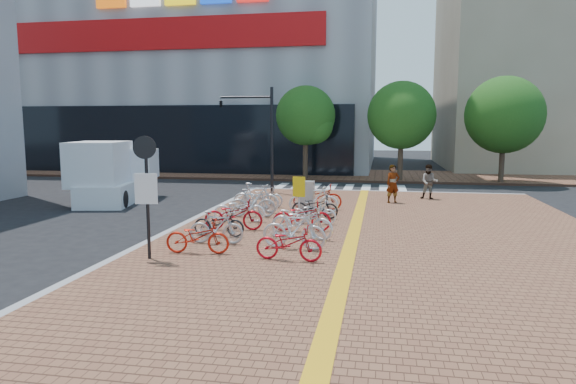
% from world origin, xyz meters
% --- Properties ---
extents(ground, '(120.00, 120.00, 0.00)m').
position_xyz_m(ground, '(0.00, 0.00, 0.00)').
color(ground, black).
rests_on(ground, ground).
extents(sidewalk, '(14.00, 34.00, 0.15)m').
position_xyz_m(sidewalk, '(3.00, -5.00, 0.07)').
color(sidewalk, brown).
rests_on(sidewalk, ground).
extents(tactile_strip, '(0.40, 34.00, 0.01)m').
position_xyz_m(tactile_strip, '(2.00, -5.00, 0.16)').
color(tactile_strip, gold).
rests_on(tactile_strip, sidewalk).
extents(kerb_west, '(0.25, 34.00, 0.15)m').
position_xyz_m(kerb_west, '(-4.00, -5.00, 0.08)').
color(kerb_west, gray).
rests_on(kerb_west, ground).
extents(kerb_north, '(14.00, 0.25, 0.15)m').
position_xyz_m(kerb_north, '(3.00, 12.00, 0.08)').
color(kerb_north, gray).
rests_on(kerb_north, ground).
extents(far_sidewalk, '(70.00, 8.00, 0.15)m').
position_xyz_m(far_sidewalk, '(0.00, 21.00, 0.07)').
color(far_sidewalk, brown).
rests_on(far_sidewalk, ground).
extents(department_store, '(36.00, 24.27, 28.00)m').
position_xyz_m(department_store, '(-15.99, 31.95, 13.98)').
color(department_store, gray).
rests_on(department_store, ground).
extents(building_beige, '(20.00, 18.00, 18.00)m').
position_xyz_m(building_beige, '(18.00, 32.00, 9.00)').
color(building_beige, gray).
rests_on(building_beige, ground).
extents(crosswalk, '(7.50, 4.00, 0.01)m').
position_xyz_m(crosswalk, '(0.50, 14.00, 0.01)').
color(crosswalk, silver).
rests_on(crosswalk, ground).
extents(street_trees, '(16.20, 4.60, 6.35)m').
position_xyz_m(street_trees, '(5.04, 17.45, 4.10)').
color(street_trees, '#38281E').
rests_on(street_trees, far_sidewalk).
extents(bike_0, '(1.78, 0.75, 0.91)m').
position_xyz_m(bike_0, '(-2.01, -2.39, 0.60)').
color(bike_0, red).
rests_on(bike_0, sidewalk).
extents(bike_1, '(1.63, 0.52, 0.97)m').
position_xyz_m(bike_1, '(-1.86, -1.22, 0.63)').
color(bike_1, '#B2B3B7').
rests_on(bike_1, sidewalk).
extents(bike_2, '(1.65, 0.61, 0.86)m').
position_xyz_m(bike_2, '(-2.10, -0.23, 0.58)').
color(bike_2, black).
rests_on(bike_2, sidewalk).
extents(bike_3, '(2.00, 0.93, 1.01)m').
position_xyz_m(bike_3, '(-1.94, 0.79, 0.66)').
color(bike_3, '#A10B14').
rests_on(bike_3, sidewalk).
extents(bike_4, '(1.92, 0.96, 0.96)m').
position_xyz_m(bike_4, '(-2.12, 2.17, 0.63)').
color(bike_4, white).
rests_on(bike_4, sidewalk).
extents(bike_5, '(1.82, 0.71, 1.06)m').
position_xyz_m(bike_5, '(-1.92, 3.26, 0.68)').
color(bike_5, '#ABABB0').
rests_on(bike_5, sidewalk).
extents(bike_6, '(2.01, 0.82, 1.18)m').
position_xyz_m(bike_6, '(-2.05, 4.31, 0.74)').
color(bike_6, silver).
rests_on(bike_6, sidewalk).
extents(bike_7, '(1.76, 0.77, 0.90)m').
position_xyz_m(bike_7, '(-2.05, 5.65, 0.60)').
color(bike_7, '#AEADB2').
rests_on(bike_7, sidewalk).
extents(bike_8, '(1.77, 0.73, 0.91)m').
position_xyz_m(bike_8, '(0.54, -2.67, 0.61)').
color(bike_8, red).
rests_on(bike_8, sidewalk).
extents(bike_9, '(1.90, 0.77, 1.11)m').
position_xyz_m(bike_9, '(0.47, -1.47, 0.70)').
color(bike_9, silver).
rests_on(bike_9, sidewalk).
extents(bike_10, '(2.09, 1.07, 1.05)m').
position_xyz_m(bike_10, '(0.48, -0.08, 0.67)').
color(bike_10, silver).
rests_on(bike_10, sidewalk).
extents(bike_11, '(1.98, 0.99, 1.00)m').
position_xyz_m(bike_11, '(0.32, 1.01, 0.65)').
color(bike_11, '#B50C16').
rests_on(bike_11, sidewalk).
extents(bike_12, '(1.63, 0.62, 0.85)m').
position_xyz_m(bike_12, '(0.52, 2.25, 0.57)').
color(bike_12, white).
rests_on(bike_12, sidewalk).
extents(bike_13, '(1.78, 0.73, 0.92)m').
position_xyz_m(bike_13, '(0.43, 3.41, 0.61)').
color(bike_13, black).
rests_on(bike_13, sidewalk).
extents(bike_14, '(1.95, 0.64, 1.16)m').
position_xyz_m(bike_14, '(0.27, 4.24, 0.73)').
color(bike_14, white).
rests_on(bike_14, sidewalk).
extents(bike_15, '(2.01, 0.74, 1.05)m').
position_xyz_m(bike_15, '(0.27, 5.45, 0.68)').
color(bike_15, '#AD190C').
rests_on(bike_15, sidewalk).
extents(pedestrian_a, '(0.73, 0.62, 1.70)m').
position_xyz_m(pedestrian_a, '(3.36, 7.85, 1.00)').
color(pedestrian_a, gray).
rests_on(pedestrian_a, sidewalk).
extents(pedestrian_b, '(0.87, 0.72, 1.62)m').
position_xyz_m(pedestrian_b, '(5.05, 9.32, 0.96)').
color(pedestrian_b, '#4F5164').
rests_on(pedestrian_b, sidewalk).
extents(utility_box, '(0.60, 0.45, 1.28)m').
position_xyz_m(utility_box, '(-0.02, 4.34, 0.79)').
color(utility_box, '#B1B1B6').
rests_on(utility_box, sidewalk).
extents(yellow_sign, '(0.45, 0.13, 1.64)m').
position_xyz_m(yellow_sign, '(-0.01, 2.42, 1.29)').
color(yellow_sign, '#B7B7BC').
rests_on(yellow_sign, sidewalk).
extents(notice_sign, '(0.58, 0.19, 3.17)m').
position_xyz_m(notice_sign, '(-3.06, -3.16, 2.15)').
color(notice_sign, black).
rests_on(notice_sign, sidewalk).
extents(traffic_light_pole, '(2.87, 1.10, 5.34)m').
position_xyz_m(traffic_light_pole, '(-3.90, 10.33, 3.83)').
color(traffic_light_pole, black).
rests_on(traffic_light_pole, sidewalk).
extents(box_truck, '(3.09, 5.26, 2.85)m').
position_xyz_m(box_truck, '(-9.47, 6.66, 1.34)').
color(box_truck, silver).
rests_on(box_truck, ground).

